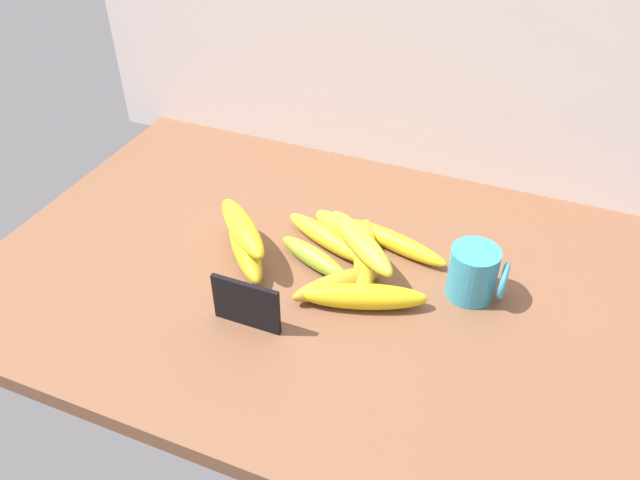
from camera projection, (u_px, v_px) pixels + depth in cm
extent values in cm
cube|color=brown|center=(311.00, 276.00, 108.91)|extent=(110.00, 76.00, 3.00)
cube|color=silver|center=(392.00, 10.00, 116.64)|extent=(130.00, 2.00, 70.00)
cube|color=black|center=(246.00, 304.00, 95.26)|extent=(11.00, 0.80, 8.40)
cube|color=olive|center=(250.00, 319.00, 98.25)|extent=(9.90, 1.20, 0.60)
cylinder|color=teal|center=(473.00, 273.00, 100.59)|extent=(7.79, 7.79, 8.89)
torus|color=teal|center=(504.00, 280.00, 99.13)|extent=(1.00, 5.98, 5.98)
ellipsoid|color=gold|center=(365.00, 256.00, 107.82)|extent=(9.89, 20.92, 3.80)
ellipsoid|color=gold|center=(245.00, 249.00, 109.13)|extent=(15.22, 16.86, 4.19)
ellipsoid|color=yellow|center=(347.00, 234.00, 112.29)|extent=(16.76, 12.11, 4.24)
ellipsoid|color=yellow|center=(395.00, 242.00, 111.26)|extent=(20.43, 8.70, 3.34)
ellipsoid|color=yellow|center=(363.00, 296.00, 99.68)|extent=(20.43, 10.64, 4.19)
ellipsoid|color=yellow|center=(325.00, 237.00, 112.17)|extent=(18.88, 10.69, 3.59)
ellipsoid|color=#8EB330|center=(312.00, 257.00, 107.92)|extent=(15.37, 8.98, 3.41)
ellipsoid|color=gold|center=(338.00, 284.00, 102.49)|extent=(13.61, 14.52, 3.63)
ellipsoid|color=gold|center=(361.00, 242.00, 104.51)|extent=(16.96, 15.22, 4.06)
ellipsoid|color=yellow|center=(242.00, 228.00, 106.87)|extent=(15.81, 14.98, 4.18)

